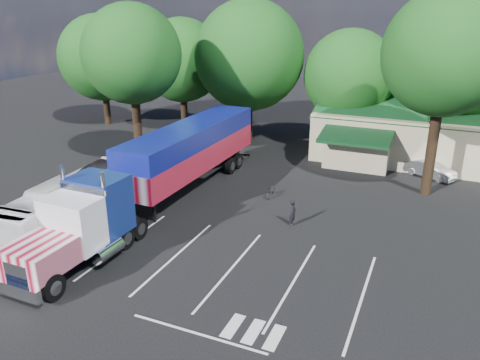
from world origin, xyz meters
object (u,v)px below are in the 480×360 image
at_px(woman, 293,213).
at_px(bicycle, 271,191).
at_px(semi_truck, 169,164).
at_px(tour_bus, 76,203).
at_px(silver_sedan, 430,169).

distance_m(woman, bicycle, 4.58).
xyz_separation_m(semi_truck, bicycle, (5.79, 3.59, -2.28)).
distance_m(woman, tour_bus, 12.69).
height_order(bicycle, silver_sedan, silver_sedan).
bearing_deg(tour_bus, woman, 21.03).
bearing_deg(semi_truck, silver_sedan, 38.48).
bearing_deg(bicycle, semi_truck, -151.92).
bearing_deg(tour_bus, silver_sedan, 39.39).
bearing_deg(semi_truck, woman, 0.17).
relative_size(woman, tour_bus, 0.14).
distance_m(semi_truck, silver_sedan, 19.81).
height_order(semi_truck, silver_sedan, semi_truck).
bearing_deg(woman, bicycle, 28.45).
xyz_separation_m(woman, tour_bus, (-11.50, -5.32, 0.74)).
bearing_deg(semi_truck, tour_bus, -118.32).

